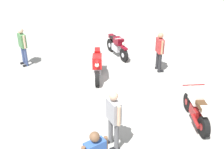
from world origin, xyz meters
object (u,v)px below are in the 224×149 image
Objects in this scene: motorcycle_red_sportbike at (97,65)px; motorcycle_cream_vintage at (196,109)px; person_in_gray_shirt at (113,116)px; person_in_red_shirt at (160,49)px; motorcycle_maroon_cruiser at (117,46)px; person_in_green_shirt at (23,44)px.

motorcycle_red_sportbike reaches higher than motorcycle_cream_vintage.
person_in_gray_shirt reaches higher than motorcycle_cream_vintage.
person_in_red_shirt reaches higher than motorcycle_cream_vintage.
motorcycle_maroon_cruiser is 2.47m from person_in_red_shirt.
person_in_gray_shirt is (-5.98, 2.50, 0.47)m from motorcycle_maroon_cruiser.
person_in_red_shirt is at bearing 103.42° from motorcycle_red_sportbike.
person_in_green_shirt reaches higher than motorcycle_red_sportbike.
person_in_red_shirt is 1.00× the size of person_in_green_shirt.
motorcycle_maroon_cruiser is 1.21× the size of person_in_gray_shirt.
motorcycle_cream_vintage is at bearing -1.79° from motorcycle_maroon_cruiser.
motorcycle_cream_vintage is at bearing 109.71° from person_in_green_shirt.
motorcycle_maroon_cruiser is at bearing 19.47° from motorcycle_cream_vintage.
person_in_green_shirt is at bearing -81.42° from person_in_gray_shirt.
person_in_red_shirt is at bearing 21.42° from motorcycle_maroon_cruiser.
motorcycle_red_sportbike is 3.63m from person_in_green_shirt.
motorcycle_cream_vintage is at bearing 44.88° from motorcycle_red_sportbike.
person_in_green_shirt is at bearing -101.47° from motorcycle_maroon_cruiser.
person_in_gray_shirt reaches higher than person_in_red_shirt.
person_in_green_shirt is (2.43, 2.67, 0.39)m from motorcycle_red_sportbike.
motorcycle_red_sportbike is 1.11× the size of person_in_green_shirt.
motorcycle_cream_vintage is 3.79m from person_in_red_shirt.
motorcycle_red_sportbike is 1.10× the size of person_in_gray_shirt.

